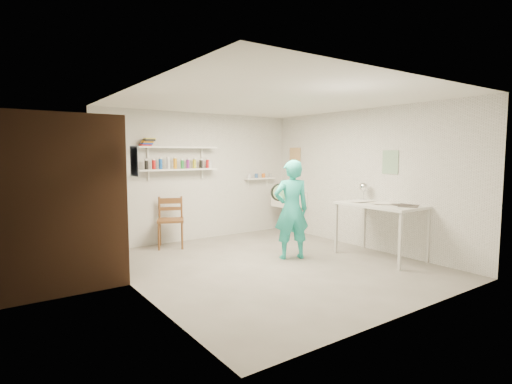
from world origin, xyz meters
TOP-DOWN VIEW (x-y plane):
  - floor at (0.00, 0.00)m, footprint 4.00×4.50m
  - ceiling at (0.00, 0.00)m, footprint 4.00×4.50m
  - wall_back at (0.00, 2.26)m, footprint 4.00×0.02m
  - wall_front at (0.00, -2.26)m, footprint 4.00×0.02m
  - wall_left at (-2.01, 0.00)m, footprint 0.02×4.50m
  - wall_right at (2.01, 0.00)m, footprint 0.02×4.50m
  - doorway_recess at (-1.99, 1.05)m, footprint 0.02×0.90m
  - corridor_box at (-2.70, 1.05)m, footprint 1.40×1.50m
  - door_lintel at (-1.97, 1.05)m, footprint 0.06×1.05m
  - door_jamb_near at (-1.97, 0.55)m, footprint 0.06×0.10m
  - door_jamb_far at (-1.97, 1.55)m, footprint 0.06×0.10m
  - shelf_lower at (-0.50, 2.13)m, footprint 1.50×0.22m
  - shelf_upper at (-0.50, 2.13)m, footprint 1.50×0.22m
  - ledge_shelf at (1.35, 2.17)m, footprint 0.70×0.14m
  - poster_left at (-1.99, 0.05)m, footprint 0.01×0.28m
  - poster_right_a at (1.99, 1.80)m, footprint 0.01×0.34m
  - poster_right_b at (1.99, -0.55)m, footprint 0.01×0.30m
  - belfast_sink at (1.75, 1.70)m, footprint 0.48×0.60m
  - man at (0.48, 0.12)m, footprint 0.66×0.55m
  - wall_clock at (0.40, 0.33)m, footprint 0.27×0.13m
  - wooden_chair at (-0.77, 1.89)m, footprint 0.58×0.57m
  - work_table at (1.64, -0.66)m, footprint 0.77×1.29m
  - desk_lamp at (1.85, -0.14)m, footprint 0.16×0.16m
  - spray_cans at (-0.50, 2.13)m, footprint 1.32×0.06m
  - book_stack at (-1.06, 2.13)m, footprint 0.26×0.14m
  - ledge_pots at (1.35, 2.17)m, footprint 0.48×0.07m
  - papers at (1.64, -0.66)m, footprint 0.30×0.22m

SIDE VIEW (x-z plane):
  - floor at x=0.00m, z-range -0.02..0.00m
  - work_table at x=1.64m, z-range 0.00..0.86m
  - wooden_chair at x=-0.77m, z-range 0.00..0.96m
  - belfast_sink at x=1.75m, z-range 0.55..0.85m
  - man at x=0.48m, z-range 0.00..1.54m
  - papers at x=1.64m, z-range 0.86..0.88m
  - doorway_recess at x=-1.99m, z-range 0.00..2.00m
  - door_jamb_near at x=-1.97m, z-range 0.00..2.00m
  - door_jamb_far at x=-1.97m, z-range 0.00..2.00m
  - wall_clock at x=0.40m, z-range 0.89..1.17m
  - corridor_box at x=-2.70m, z-range 0.00..2.10m
  - desk_lamp at x=1.85m, z-range 1.00..1.16m
  - ledge_shelf at x=1.35m, z-range 1.11..1.14m
  - ledge_pots at x=1.35m, z-range 1.14..1.22m
  - wall_back at x=0.00m, z-range 0.00..2.40m
  - wall_front at x=0.00m, z-range 0.00..2.40m
  - wall_left at x=-2.01m, z-range 0.00..2.40m
  - wall_right at x=2.01m, z-range 0.00..2.40m
  - shelf_lower at x=-0.50m, z-range 1.34..1.36m
  - spray_cans at x=-0.50m, z-range 1.36..1.53m
  - poster_right_b at x=1.99m, z-range 1.31..1.69m
  - poster_left at x=-1.99m, z-range 1.37..1.73m
  - poster_right_a at x=1.99m, z-range 1.34..1.76m
  - shelf_upper at x=-0.50m, z-range 1.74..1.76m
  - book_stack at x=-1.06m, z-range 1.76..1.91m
  - door_lintel at x=-1.97m, z-range 2.00..2.10m
  - ceiling at x=0.00m, z-range 2.40..2.42m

